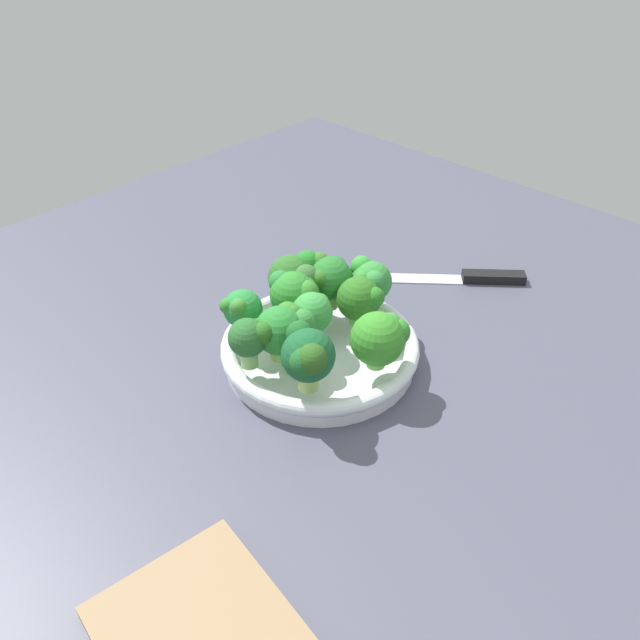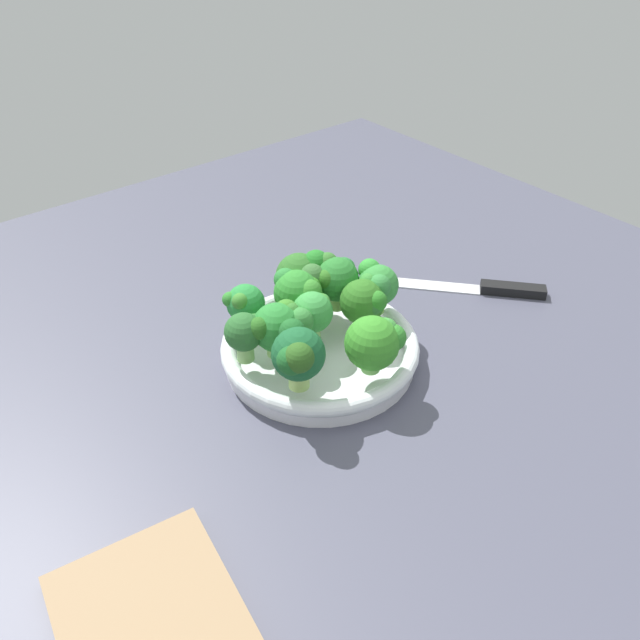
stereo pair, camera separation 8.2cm
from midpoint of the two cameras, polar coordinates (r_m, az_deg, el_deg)
name	(u,v)px [view 1 (the left image)]	position (r cm, az deg, el deg)	size (l,w,h in cm)	color
ground_plane	(324,357)	(88.24, -2.26, -3.39)	(130.00, 130.00, 2.50)	#4B4C5D
bowl	(320,349)	(84.67, -2.77, -2.70)	(25.68, 25.68, 3.60)	white
broccoli_floret_0	(286,329)	(78.59, -5.98, -0.94)	(6.09, 7.20, 7.10)	#90CA62
broccoli_floret_1	(380,338)	(77.08, 2.28, -1.67)	(6.61, 7.23, 7.35)	#7BC35F
broccoli_floret_2	(329,277)	(86.90, -1.87, 3.69)	(6.54, 6.63, 7.53)	#89BE59
broccoli_floret_3	(242,310)	(83.36, -9.64, 0.76)	(5.02, 5.26, 6.34)	#8FDB68
broccoli_floret_4	(361,300)	(83.94, 0.82, 1.70)	(6.35, 5.89, 6.77)	#95D164
broccoli_floret_5	(315,313)	(81.62, -3.34, 0.52)	(5.27, 5.27, 6.46)	#9ACB72
broccoli_floret_6	(370,281)	(86.51, 1.72, 3.38)	(6.25, 5.76, 7.16)	#7BBF51
broccoli_floret_7	(294,294)	(84.30, -5.03, 2.22)	(7.01, 6.22, 7.32)	#98D36E
broccoli_floret_8	(308,356)	(73.13, -4.30, -3.25)	(7.62, 6.78, 8.05)	#A2C866
broccoli_floret_9	(296,277)	(87.73, -4.80, 3.72)	(7.76, 7.16, 7.72)	#82C05F
broccoli_floret_10	(251,337)	(77.95, -9.06, -1.62)	(5.20, 5.46, 6.58)	#91CB70
knife	(462,277)	(102.67, 10.15, 3.61)	(21.61, 19.31, 1.50)	silver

